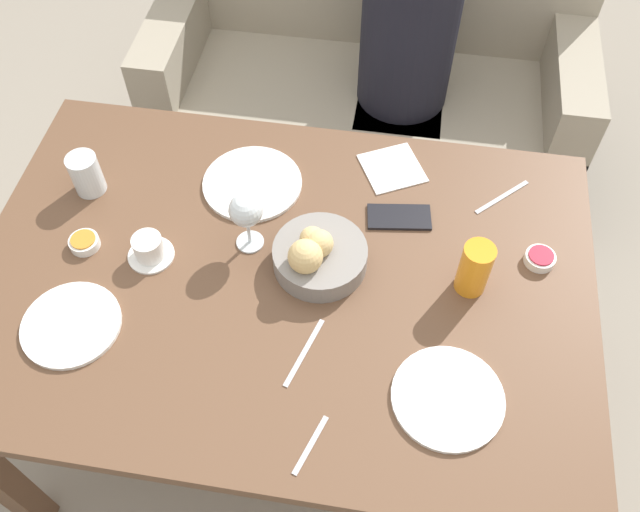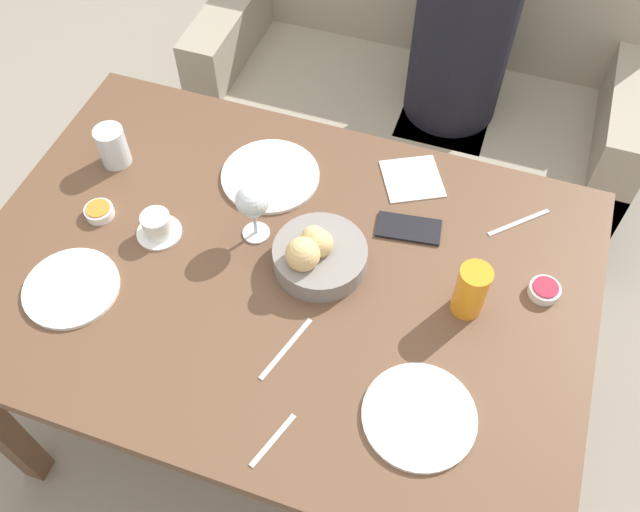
{
  "view_description": "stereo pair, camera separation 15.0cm",
  "coord_description": "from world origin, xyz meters",
  "px_view_note": "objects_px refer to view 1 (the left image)",
  "views": [
    {
      "loc": [
        0.22,
        -0.82,
        2.02
      ],
      "look_at": [
        0.08,
        0.05,
        0.8
      ],
      "focal_mm": 38.0,
      "sensor_mm": 36.0,
      "label": 1
    },
    {
      "loc": [
        0.37,
        -0.78,
        2.02
      ],
      "look_at": [
        0.08,
        0.05,
        0.8
      ],
      "focal_mm": 38.0,
      "sensor_mm": 36.0,
      "label": 2
    }
  ],
  "objects_px": {
    "juice_glass": "(475,268)",
    "plate_near_right": "(448,398)",
    "cell_phone": "(399,217)",
    "seated_person": "(404,72)",
    "coffee_cup": "(149,249)",
    "jam_bowl_berry": "(540,258)",
    "plate_near_left": "(71,325)",
    "plate_far_center": "(252,183)",
    "bread_basket": "(318,255)",
    "knife_silver": "(304,352)",
    "jam_bowl_honey": "(84,242)",
    "couch": "(367,89)",
    "fork_silver": "(502,197)",
    "napkin": "(392,168)",
    "water_tumbler": "(86,174)",
    "spoon_coffee": "(311,445)",
    "wine_glass": "(246,212)"
  },
  "relations": [
    {
      "from": "wine_glass",
      "to": "couch",
      "type": "bearing_deg",
      "value": 81.3
    },
    {
      "from": "water_tumbler",
      "to": "jam_bowl_berry",
      "type": "relative_size",
      "value": 1.52
    },
    {
      "from": "plate_near_left",
      "to": "napkin",
      "type": "height_order",
      "value": "plate_near_left"
    },
    {
      "from": "plate_far_center",
      "to": "jam_bowl_berry",
      "type": "bearing_deg",
      "value": -10.22
    },
    {
      "from": "plate_near_left",
      "to": "plate_far_center",
      "type": "relative_size",
      "value": 0.86
    },
    {
      "from": "juice_glass",
      "to": "couch",
      "type": "bearing_deg",
      "value": 106.58
    },
    {
      "from": "plate_near_left",
      "to": "water_tumbler",
      "type": "distance_m",
      "value": 0.39
    },
    {
      "from": "seated_person",
      "to": "wine_glass",
      "type": "xyz_separation_m",
      "value": [
        -0.3,
        -0.94,
        0.34
      ]
    },
    {
      "from": "plate_near_left",
      "to": "jam_bowl_berry",
      "type": "distance_m",
      "value": 1.04
    },
    {
      "from": "fork_silver",
      "to": "seated_person",
      "type": "bearing_deg",
      "value": 111.39
    },
    {
      "from": "juice_glass",
      "to": "coffee_cup",
      "type": "xyz_separation_m",
      "value": [
        -0.72,
        -0.03,
        -0.04
      ]
    },
    {
      "from": "jam_bowl_honey",
      "to": "cell_phone",
      "type": "xyz_separation_m",
      "value": [
        0.71,
        0.2,
        -0.01
      ]
    },
    {
      "from": "cell_phone",
      "to": "seated_person",
      "type": "bearing_deg",
      "value": 92.56
    },
    {
      "from": "fork_silver",
      "to": "spoon_coffee",
      "type": "distance_m",
      "value": 0.77
    },
    {
      "from": "coffee_cup",
      "to": "plate_far_center",
      "type": "bearing_deg",
      "value": 53.92
    },
    {
      "from": "coffee_cup",
      "to": "cell_phone",
      "type": "bearing_deg",
      "value": 20.05
    },
    {
      "from": "seated_person",
      "to": "jam_bowl_honey",
      "type": "xyz_separation_m",
      "value": [
        -0.67,
        -1.01,
        0.24
      ]
    },
    {
      "from": "plate_far_center",
      "to": "fork_silver",
      "type": "relative_size",
      "value": 1.88
    },
    {
      "from": "coffee_cup",
      "to": "juice_glass",
      "type": "bearing_deg",
      "value": 2.66
    },
    {
      "from": "wine_glass",
      "to": "jam_bowl_honey",
      "type": "distance_m",
      "value": 0.39
    },
    {
      "from": "plate_near_right",
      "to": "juice_glass",
      "type": "bearing_deg",
      "value": 82.99
    },
    {
      "from": "plate_near_right",
      "to": "wine_glass",
      "type": "relative_size",
      "value": 1.45
    },
    {
      "from": "knife_silver",
      "to": "cell_phone",
      "type": "xyz_separation_m",
      "value": [
        0.16,
        0.39,
        0.0
      ]
    },
    {
      "from": "cell_phone",
      "to": "couch",
      "type": "bearing_deg",
      "value": 99.77
    },
    {
      "from": "bread_basket",
      "to": "plate_far_center",
      "type": "distance_m",
      "value": 0.29
    },
    {
      "from": "plate_near_right",
      "to": "jam_bowl_honey",
      "type": "relative_size",
      "value": 3.28
    },
    {
      "from": "wine_glass",
      "to": "knife_silver",
      "type": "distance_m",
      "value": 0.33
    },
    {
      "from": "knife_silver",
      "to": "plate_near_left",
      "type": "bearing_deg",
      "value": -178.24
    },
    {
      "from": "seated_person",
      "to": "plate_near_left",
      "type": "distance_m",
      "value": 1.39
    },
    {
      "from": "plate_near_left",
      "to": "plate_far_center",
      "type": "xyz_separation_m",
      "value": [
        0.29,
        0.45,
        0.0
      ]
    },
    {
      "from": "water_tumbler",
      "to": "fork_silver",
      "type": "relative_size",
      "value": 0.81
    },
    {
      "from": "seated_person",
      "to": "jam_bowl_honey",
      "type": "height_order",
      "value": "seated_person"
    },
    {
      "from": "wine_glass",
      "to": "plate_near_left",
      "type": "bearing_deg",
      "value": -139.86
    },
    {
      "from": "jam_bowl_berry",
      "to": "cell_phone",
      "type": "relative_size",
      "value": 0.43
    },
    {
      "from": "plate_near_right",
      "to": "spoon_coffee",
      "type": "relative_size",
      "value": 1.81
    },
    {
      "from": "couch",
      "to": "jam_bowl_berry",
      "type": "xyz_separation_m",
      "value": [
        0.49,
        -1.04,
        0.46
      ]
    },
    {
      "from": "coffee_cup",
      "to": "seated_person",
      "type": "bearing_deg",
      "value": 63.22
    },
    {
      "from": "seated_person",
      "to": "jam_bowl_berry",
      "type": "distance_m",
      "value": 0.99
    },
    {
      "from": "spoon_coffee",
      "to": "cell_phone",
      "type": "height_order",
      "value": "cell_phone"
    },
    {
      "from": "juice_glass",
      "to": "plate_near_right",
      "type": "bearing_deg",
      "value": -97.01
    },
    {
      "from": "plate_far_center",
      "to": "juice_glass",
      "type": "bearing_deg",
      "value": -21.81
    },
    {
      "from": "plate_near_left",
      "to": "water_tumbler",
      "type": "height_order",
      "value": "water_tumbler"
    },
    {
      "from": "plate_near_left",
      "to": "knife_silver",
      "type": "relative_size",
      "value": 1.27
    },
    {
      "from": "knife_silver",
      "to": "fork_silver",
      "type": "bearing_deg",
      "value": 50.67
    },
    {
      "from": "seated_person",
      "to": "jam_bowl_berry",
      "type": "relative_size",
      "value": 18.09
    },
    {
      "from": "jam_bowl_berry",
      "to": "napkin",
      "type": "xyz_separation_m",
      "value": [
        -0.36,
        0.23,
        -0.01
      ]
    },
    {
      "from": "plate_near_left",
      "to": "wine_glass",
      "type": "height_order",
      "value": "wine_glass"
    },
    {
      "from": "plate_far_center",
      "to": "spoon_coffee",
      "type": "height_order",
      "value": "plate_far_center"
    },
    {
      "from": "juice_glass",
      "to": "spoon_coffee",
      "type": "relative_size",
      "value": 1.07
    },
    {
      "from": "plate_near_left",
      "to": "jam_bowl_honey",
      "type": "distance_m",
      "value": 0.21
    }
  ]
}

